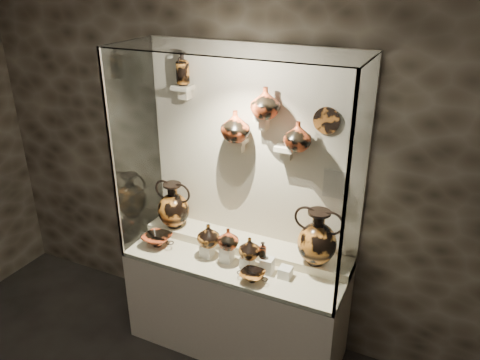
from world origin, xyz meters
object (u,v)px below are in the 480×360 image
kylix_left (157,239)px  lekythos_tall (183,67)px  jug_c (250,248)px  ovoid_vase_b (265,103)px  ovoid_vase_c (298,136)px  jug_a (209,235)px  kylix_right (253,276)px  amphora_left (174,205)px  jug_b (228,239)px  amphora_right (318,237)px  lekythos_small (263,249)px  ovoid_vase_a (235,126)px

kylix_left → lekythos_tall: bearing=69.1°
jug_c → ovoid_vase_b: size_ratio=0.78×
ovoid_vase_c → jug_a: bearing=-140.7°
jug_c → kylix_right: (0.08, -0.14, -0.13)m
amphora_left → jug_b: 0.64m
jug_a → ovoid_vase_c: 1.02m
amphora_left → lekythos_tall: (0.09, 0.10, 1.11)m
amphora_right → jug_c: size_ratio=2.56×
jug_b → kylix_right: size_ratio=0.73×
amphora_right → ovoid_vase_c: size_ratio=2.10×
jug_a → jug_b: (0.17, -0.01, 0.02)m
jug_a → jug_b: jug_b is taller
amphora_right → ovoid_vase_b: bearing=151.6°
amphora_left → amphora_right: (1.22, -0.01, 0.02)m
jug_c → kylix_right: size_ratio=0.74×
kylix_left → ovoid_vase_c: bearing=13.4°
ovoid_vase_b → lekythos_small: bearing=-80.6°
jug_a → kylix_left: size_ratio=0.63×
jug_b → lekythos_tall: (-0.51, 0.30, 1.16)m
amphora_right → lekythos_small: amphora_right is taller
amphora_right → ovoid_vase_c: (-0.21, 0.07, 0.71)m
amphora_right → lekythos_tall: lekythos_tall is taller
kylix_right → ovoid_vase_c: ovoid_vase_c is taller
ovoid_vase_c → kylix_left: bearing=-148.3°
jug_a → ovoid_vase_b: 1.09m
jug_c → ovoid_vase_c: 0.89m
jug_b → lekythos_tall: lekythos_tall is taller
ovoid_vase_a → lekythos_tall: bearing=174.6°
kylix_right → ovoid_vase_c: bearing=80.8°
jug_a → ovoid_vase_c: size_ratio=0.89×
amphora_right → ovoid_vase_c: 0.74m
lekythos_tall → ovoid_vase_b: 0.70m
amphora_right → jug_c: amphora_right is taller
lekythos_tall → kylix_left: bearing=-120.9°
lekythos_small → ovoid_vase_c: 0.85m
jug_a → amphora_left: bearing=141.6°
jug_b → lekythos_small: bearing=-7.4°
ovoid_vase_b → jug_b: bearing=-137.5°
jug_b → kylix_left: size_ratio=0.57×
jug_b → lekythos_small: (0.27, 0.01, -0.02)m
amphora_right → ovoid_vase_b: 1.02m
jug_b → lekythos_tall: size_ratio=0.61×
lekythos_small → ovoid_vase_a: bearing=156.3°
jug_a → ovoid_vase_c: bearing=8.1°
amphora_left → ovoid_vase_a: (0.54, 0.05, 0.73)m
amphora_right → jug_a: 0.82m
kylix_right → ovoid_vase_b: bearing=115.4°
amphora_right → kylix_right: bearing=-159.1°
lekythos_small → ovoid_vase_b: size_ratio=0.67×
lekythos_small → ovoid_vase_a: ovoid_vase_a is taller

